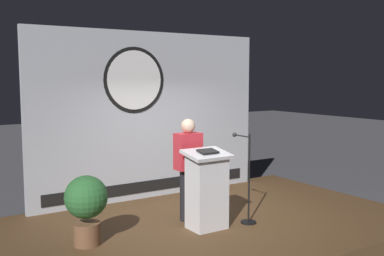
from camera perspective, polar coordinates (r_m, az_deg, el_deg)
ground_plane at (r=7.36m, az=2.02°, el=-13.76°), size 40.00×40.00×0.00m
stage_platform at (r=7.31m, az=2.03°, el=-12.66°), size 6.40×4.00×0.30m
banner_display at (r=8.51m, az=-5.15°, el=1.57°), size 4.58×0.12×3.04m
podium at (r=6.83m, az=1.85°, el=-7.63°), size 0.64×0.50×1.18m
speaker_person at (r=7.15m, az=-0.48°, el=-5.10°), size 0.40×0.26×1.59m
microphone_stand at (r=7.17m, az=6.77°, el=-7.84°), size 0.24×0.52×1.38m
potted_plant at (r=6.33m, az=-12.95°, el=-9.07°), size 0.57×0.57×0.94m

